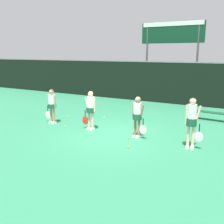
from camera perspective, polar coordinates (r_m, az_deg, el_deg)
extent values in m
plane|color=#2D7F56|center=(10.65, 0.06, -4.80)|extent=(140.00, 140.00, 0.00)
cube|color=black|center=(17.15, 12.47, 6.10)|extent=(60.00, 0.06, 2.60)
cube|color=slate|center=(17.06, 12.69, 10.58)|extent=(60.00, 0.08, 0.08)
cylinder|color=#515156|center=(19.50, 7.59, 10.96)|extent=(0.14, 0.14, 5.24)
cylinder|color=#515156|center=(18.46, 18.01, 10.35)|extent=(0.14, 0.14, 5.24)
cube|color=#0F3823|center=(18.94, 12.96, 16.51)|extent=(4.33, 0.12, 1.40)
cube|color=white|center=(18.92, 12.98, 18.21)|extent=(4.15, 0.02, 0.28)
cube|color=#19472D|center=(13.51, 20.84, -0.08)|extent=(1.64, 0.50, 0.04)
cylinder|color=slate|center=(13.83, 18.24, -0.49)|extent=(0.06, 0.06, 0.38)
cylinder|color=slate|center=(13.60, 17.94, -0.70)|extent=(0.06, 0.06, 0.38)
cylinder|color=tan|center=(12.38, -12.52, -0.77)|extent=(0.10, 0.10, 0.76)
cylinder|color=tan|center=(12.50, -13.08, -0.66)|extent=(0.10, 0.10, 0.76)
cube|color=white|center=(12.44, -12.54, -2.30)|extent=(0.13, 0.25, 0.09)
cube|color=white|center=(12.56, -13.11, -2.17)|extent=(0.13, 0.25, 0.09)
cylinder|color=#194C33|center=(12.34, -12.90, 1.31)|extent=(0.37, 0.37, 0.19)
cylinder|color=white|center=(12.30, -12.96, 2.37)|extent=(0.32, 0.32, 0.60)
sphere|color=tan|center=(12.24, -13.06, 4.27)|extent=(0.23, 0.23, 0.23)
sphere|color=#4C331E|center=(12.24, -12.99, 4.42)|extent=(0.21, 0.21, 0.21)
cylinder|color=tan|center=(12.45, -13.59, 2.39)|extent=(0.20, 0.09, 0.57)
cylinder|color=tan|center=(12.17, -12.33, 2.21)|extent=(0.08, 0.08, 0.57)
cylinder|color=black|center=(12.57, -13.82, 0.76)|extent=(0.03, 0.03, 0.27)
ellipsoid|color=silver|center=(12.63, -13.74, -0.64)|extent=(0.31, 0.03, 0.37)
cylinder|color=beige|center=(11.10, -4.25, -1.99)|extent=(0.10, 0.10, 0.79)
cylinder|color=beige|center=(11.20, -4.98, -1.87)|extent=(0.10, 0.10, 0.79)
cube|color=white|center=(11.17, -4.30, -3.75)|extent=(0.11, 0.24, 0.09)
cube|color=white|center=(11.27, -5.03, -3.62)|extent=(0.11, 0.24, 0.09)
cylinder|color=#194C33|center=(11.04, -4.66, 0.44)|extent=(0.36, 0.36, 0.22)
cylinder|color=white|center=(10.99, -4.68, 1.67)|extent=(0.32, 0.32, 0.64)
sphere|color=beige|center=(10.91, -4.72, 3.87)|extent=(0.22, 0.22, 0.22)
sphere|color=#D8B772|center=(10.93, -4.66, 4.03)|extent=(0.20, 0.20, 0.20)
cylinder|color=beige|center=(11.10, -5.51, 1.70)|extent=(0.20, 0.08, 0.61)
cylinder|color=beige|center=(10.89, -3.87, 1.50)|extent=(0.08, 0.08, 0.60)
cylinder|color=black|center=(11.22, -5.86, -0.22)|extent=(0.03, 0.03, 0.27)
ellipsoid|color=red|center=(11.29, -5.82, -1.80)|extent=(0.31, 0.03, 0.37)
cylinder|color=#8C664C|center=(10.12, 5.88, -3.58)|extent=(0.10, 0.10, 0.76)
cylinder|color=#8C664C|center=(10.21, 5.07, -3.42)|extent=(0.10, 0.10, 0.76)
cube|color=white|center=(10.20, 5.75, -5.42)|extent=(0.14, 0.25, 0.09)
cube|color=white|center=(10.28, 4.94, -5.25)|extent=(0.14, 0.25, 0.09)
cylinder|color=#194C33|center=(10.05, 5.53, -0.99)|extent=(0.36, 0.36, 0.23)
cylinder|color=white|center=(9.99, 5.56, 0.26)|extent=(0.31, 0.31, 0.61)
sphere|color=#8C664C|center=(9.91, 5.61, 2.57)|extent=(0.22, 0.22, 0.22)
sphere|color=#D8B772|center=(9.93, 5.67, 2.74)|extent=(0.20, 0.20, 0.20)
cylinder|color=#8C664C|center=(9.90, 6.51, 0.02)|extent=(0.20, 0.10, 0.58)
cylinder|color=#8C664C|center=(10.09, 4.66, 0.31)|extent=(0.08, 0.08, 0.58)
cylinder|color=black|center=(9.93, 6.80, -2.14)|extent=(0.03, 0.03, 0.26)
ellipsoid|color=silver|center=(10.02, 6.75, -3.88)|extent=(0.30, 0.03, 0.37)
cylinder|color=beige|center=(9.37, 17.20, -5.17)|extent=(0.10, 0.10, 0.85)
cylinder|color=beige|center=(9.38, 16.21, -5.09)|extent=(0.10, 0.10, 0.85)
cube|color=white|center=(9.47, 17.04, -7.41)|extent=(0.15, 0.25, 0.09)
cube|color=white|center=(9.47, 16.05, -7.33)|extent=(0.15, 0.25, 0.09)
cylinder|color=#194C33|center=(9.24, 16.91, -2.09)|extent=(0.34, 0.34, 0.26)
cylinder|color=white|center=(9.17, 17.02, -0.53)|extent=(0.30, 0.30, 0.70)
sphere|color=beige|center=(9.08, 17.21, 2.29)|extent=(0.22, 0.22, 0.22)
sphere|color=black|center=(9.10, 17.23, 2.48)|extent=(0.20, 0.20, 0.20)
cylinder|color=beige|center=(9.17, 18.18, -0.70)|extent=(0.22, 0.11, 0.67)
cylinder|color=beige|center=(9.19, 15.91, -0.52)|extent=(0.08, 0.08, 0.66)
cylinder|color=black|center=(9.25, 18.49, -3.30)|extent=(0.03, 0.03, 0.27)
ellipsoid|color=silver|center=(9.34, 18.35, -5.17)|extent=(0.30, 0.03, 0.37)
sphere|color=#CCE033|center=(11.80, -10.14, -3.07)|extent=(0.07, 0.07, 0.07)
sphere|color=#CCE033|center=(10.10, 3.68, -5.63)|extent=(0.07, 0.07, 0.07)
sphere|color=#CCE033|center=(13.60, -9.49, -0.93)|extent=(0.06, 0.06, 0.06)
sphere|color=#CCE033|center=(13.14, -1.73, -1.23)|extent=(0.07, 0.07, 0.07)
sphere|color=#CCE033|center=(9.17, 3.57, -7.57)|extent=(0.07, 0.07, 0.07)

